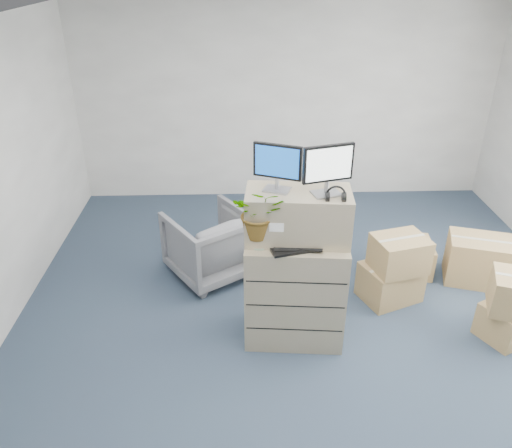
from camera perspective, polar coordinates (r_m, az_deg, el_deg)
The scene contains 16 objects.
ground at distance 4.92m, azimuth 6.76°, elevation -13.80°, with size 7.00×7.00×0.00m, color #2A394D.
wall_back at distance 7.39m, azimuth 3.48°, elevation 13.50°, with size 6.00×0.02×2.80m, color #B7B4AE.
filing_cabinet_lower at distance 4.72m, azimuth 4.44°, elevation -7.50°, with size 0.91×0.56×1.06m, color #9C906B.
filing_cabinet_upper at distance 4.37m, azimuth 4.80°, elevation 0.98°, with size 0.91×0.45×0.45m, color #9C906B.
monitor_left at distance 4.19m, azimuth 2.45°, elevation 6.75°, with size 0.40×0.23×0.41m.
monitor_right at distance 4.15m, azimuth 8.25°, elevation 6.43°, with size 0.43×0.22×0.44m.
headphones at distance 4.14m, azimuth 9.11°, elevation 3.32°, with size 0.16×0.16×0.02m, color black.
keyboard at distance 4.31m, azimuth 4.70°, elevation -2.70°, with size 0.47×0.19×0.02m, color black.
mouse at distance 4.38m, azimuth 9.36°, elevation -2.41°, with size 0.09×0.06×0.03m, color silver.
water_bottle at distance 4.42m, azimuth 6.30°, elevation -0.19°, with size 0.07×0.07×0.25m, color #92979A.
phone_dock at distance 4.47m, azimuth 4.03°, elevation -0.90°, with size 0.07×0.06×0.14m.
external_drive at distance 4.56m, azimuth 8.39°, elevation -0.76°, with size 0.22×0.16×0.07m, color black.
tissue_box at distance 4.51m, azimuth 9.19°, elevation -0.08°, with size 0.22×0.11×0.08m, color #397CC2.
potted_plant at distance 4.23m, azimuth 0.41°, elevation 0.63°, with size 0.51×0.55×0.46m.
office_chair at distance 5.68m, azimuth -5.27°, elevation -1.99°, with size 0.84×0.79×0.86m, color slate.
cardboard_boxes at distance 5.73m, azimuth 21.08°, elevation -5.15°, with size 1.89×1.81×0.77m.
Camera 1 is at (-0.69, -3.60, 3.29)m, focal length 35.00 mm.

